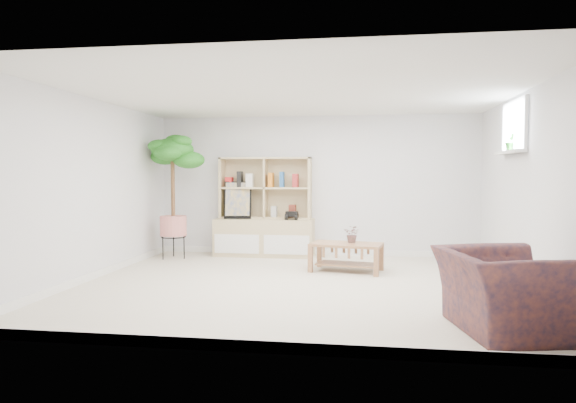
# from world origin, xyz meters

# --- Properties ---
(floor) EXTENTS (5.50, 5.00, 0.01)m
(floor) POSITION_xyz_m (0.00, 0.00, 0.00)
(floor) COLOR beige
(floor) RESTS_ON ground
(ceiling) EXTENTS (5.50, 5.00, 0.01)m
(ceiling) POSITION_xyz_m (0.00, 0.00, 2.40)
(ceiling) COLOR silver
(ceiling) RESTS_ON walls
(walls) EXTENTS (5.51, 5.01, 2.40)m
(walls) POSITION_xyz_m (0.00, 0.00, 1.20)
(walls) COLOR silver
(walls) RESTS_ON floor
(baseboard) EXTENTS (5.50, 5.00, 0.10)m
(baseboard) POSITION_xyz_m (0.00, 0.00, 0.05)
(baseboard) COLOR white
(baseboard) RESTS_ON floor
(window) EXTENTS (0.10, 0.98, 0.68)m
(window) POSITION_xyz_m (2.73, 0.60, 2.00)
(window) COLOR silver
(window) RESTS_ON walls
(window_sill) EXTENTS (0.14, 1.00, 0.04)m
(window_sill) POSITION_xyz_m (2.67, 0.60, 1.68)
(window_sill) COLOR white
(window_sill) RESTS_ON walls
(storage_unit) EXTENTS (1.69, 0.57, 1.69)m
(storage_unit) POSITION_xyz_m (-0.86, 2.24, 0.84)
(storage_unit) COLOR tan
(storage_unit) RESTS_ON floor
(poster) EXTENTS (0.47, 0.17, 0.64)m
(poster) POSITION_xyz_m (-1.32, 2.22, 0.95)
(poster) COLOR yellow
(poster) RESTS_ON storage_unit
(toy_truck) EXTENTS (0.30, 0.21, 0.16)m
(toy_truck) POSITION_xyz_m (-0.37, 2.17, 0.71)
(toy_truck) COLOR black
(toy_truck) RESTS_ON storage_unit
(coffee_table) EXTENTS (1.08, 0.72, 0.41)m
(coffee_table) POSITION_xyz_m (0.58, 1.00, 0.20)
(coffee_table) COLOR brown
(coffee_table) RESTS_ON floor
(table_plant) EXTENTS (0.29, 0.27, 0.25)m
(table_plant) POSITION_xyz_m (0.66, 1.05, 0.53)
(table_plant) COLOR #1C5B1F
(table_plant) RESTS_ON coffee_table
(floor_tree) EXTENTS (0.88, 0.88, 2.07)m
(floor_tree) POSITION_xyz_m (-2.30, 1.75, 1.04)
(floor_tree) COLOR #196111
(floor_tree) RESTS_ON floor
(armchair) EXTENTS (1.17, 1.28, 0.82)m
(armchair) POSITION_xyz_m (2.04, -1.64, 0.41)
(armchair) COLOR #151A33
(armchair) RESTS_ON floor
(sill_plant) EXTENTS (0.15, 0.14, 0.23)m
(sill_plant) POSITION_xyz_m (2.67, 0.58, 1.81)
(sill_plant) COLOR #196111
(sill_plant) RESTS_ON window_sill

